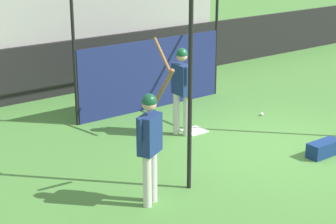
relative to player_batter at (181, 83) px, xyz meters
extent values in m
plane|color=#477F38|center=(1.05, -1.51, -1.09)|extent=(60.00, 60.00, 0.00)
cube|color=black|center=(1.05, 4.04, -0.42)|extent=(24.00, 0.12, 1.35)
cube|color=#9E9E99|center=(1.05, 5.70, 0.41)|extent=(6.50, 3.20, 3.00)
cube|color=navy|center=(-1.42, 4.50, 0.31)|extent=(0.45, 0.40, 0.10)
cube|color=navy|center=(-1.42, 4.68, 0.54)|extent=(0.45, 0.06, 0.40)
cube|color=navy|center=(-0.87, 4.50, 0.31)|extent=(0.45, 0.40, 0.10)
cube|color=navy|center=(-0.87, 4.68, 0.54)|extent=(0.45, 0.06, 0.40)
cube|color=navy|center=(-0.32, 4.50, 0.31)|extent=(0.45, 0.40, 0.10)
cube|color=navy|center=(-0.32, 4.68, 0.54)|extent=(0.45, 0.06, 0.40)
cube|color=navy|center=(0.23, 4.50, 0.31)|extent=(0.45, 0.40, 0.10)
cube|color=navy|center=(0.23, 4.68, 0.54)|extent=(0.45, 0.06, 0.40)
cube|color=navy|center=(0.78, 4.50, 0.31)|extent=(0.45, 0.40, 0.10)
cube|color=navy|center=(0.78, 4.68, 0.54)|extent=(0.45, 0.06, 0.40)
cube|color=navy|center=(1.33, 4.50, 0.31)|extent=(0.45, 0.40, 0.10)
cube|color=navy|center=(1.33, 4.68, 0.54)|extent=(0.45, 0.06, 0.40)
cube|color=navy|center=(1.88, 4.50, 0.31)|extent=(0.45, 0.40, 0.10)
cube|color=navy|center=(1.88, 4.68, 0.54)|extent=(0.45, 0.06, 0.40)
cube|color=navy|center=(2.43, 4.50, 0.31)|extent=(0.45, 0.40, 0.10)
cube|color=navy|center=(2.43, 4.68, 0.54)|extent=(0.45, 0.06, 0.40)
cube|color=navy|center=(2.98, 4.50, 0.31)|extent=(0.45, 0.40, 0.10)
cube|color=navy|center=(2.98, 4.68, 0.54)|extent=(0.45, 0.06, 0.40)
cube|color=navy|center=(3.53, 4.50, 0.31)|extent=(0.45, 0.40, 0.10)
cube|color=navy|center=(3.53, 4.68, 0.54)|extent=(0.45, 0.06, 0.40)
cube|color=navy|center=(-1.42, 5.30, 0.71)|extent=(0.45, 0.40, 0.10)
cube|color=navy|center=(-1.42, 5.48, 0.94)|extent=(0.45, 0.06, 0.40)
cube|color=navy|center=(-0.87, 5.30, 0.71)|extent=(0.45, 0.40, 0.10)
cube|color=navy|center=(-0.87, 5.48, 0.94)|extent=(0.45, 0.06, 0.40)
cube|color=navy|center=(-0.32, 5.30, 0.71)|extent=(0.45, 0.40, 0.10)
cube|color=navy|center=(-0.32, 5.48, 0.94)|extent=(0.45, 0.06, 0.40)
cube|color=navy|center=(0.23, 5.30, 0.71)|extent=(0.45, 0.40, 0.10)
cube|color=navy|center=(0.23, 5.48, 0.94)|extent=(0.45, 0.06, 0.40)
cube|color=navy|center=(0.78, 5.30, 0.71)|extent=(0.45, 0.40, 0.10)
cube|color=navy|center=(0.78, 5.48, 0.94)|extent=(0.45, 0.06, 0.40)
cube|color=navy|center=(1.33, 5.30, 0.71)|extent=(0.45, 0.40, 0.10)
cube|color=navy|center=(1.33, 5.48, 0.94)|extent=(0.45, 0.06, 0.40)
cube|color=navy|center=(1.88, 5.30, 0.71)|extent=(0.45, 0.40, 0.10)
cube|color=navy|center=(1.88, 5.48, 0.94)|extent=(0.45, 0.06, 0.40)
cube|color=navy|center=(2.43, 5.30, 0.71)|extent=(0.45, 0.40, 0.10)
cube|color=navy|center=(2.98, 5.30, 0.71)|extent=(0.45, 0.40, 0.10)
cube|color=navy|center=(3.53, 5.30, 0.71)|extent=(0.45, 0.40, 0.10)
cylinder|color=black|center=(-1.40, -2.00, 0.47)|extent=(0.07, 0.07, 3.14)
cylinder|color=black|center=(-1.40, 1.80, 0.47)|extent=(0.07, 0.07, 3.14)
cylinder|color=black|center=(2.51, 1.80, 0.47)|extent=(0.07, 0.07, 3.14)
cube|color=navy|center=(0.56, 1.78, -0.28)|extent=(3.84, 0.03, 1.62)
cube|color=white|center=(0.36, -0.01, -1.09)|extent=(0.44, 0.44, 0.02)
cylinder|color=silver|center=(0.06, -0.11, -0.66)|extent=(0.14, 0.14, 0.86)
cylinder|color=silver|center=(-0.05, 0.09, -0.66)|extent=(0.14, 0.14, 0.86)
cube|color=navy|center=(0.01, -0.01, 0.07)|extent=(0.24, 0.43, 0.61)
sphere|color=tan|center=(0.01, -0.01, 0.55)|extent=(0.22, 0.22, 0.22)
sphere|color=#144C2D|center=(0.01, -0.01, 0.60)|extent=(0.23, 0.23, 0.23)
cylinder|color=navy|center=(-0.04, -0.23, 0.21)|extent=(0.07, 0.07, 0.34)
cylinder|color=navy|center=(-0.02, 0.21, 0.21)|extent=(0.07, 0.07, 0.34)
cylinder|color=brown|center=(-0.28, 0.26, 0.58)|extent=(0.22, 0.74, 0.55)
sphere|color=brown|center=(0.07, 0.18, 0.33)|extent=(0.08, 0.08, 0.08)
cylinder|color=silver|center=(-2.30, -2.11, -0.67)|extent=(0.18, 0.18, 0.84)
cylinder|color=silver|center=(-2.13, -2.03, -0.67)|extent=(0.18, 0.18, 0.84)
cube|color=navy|center=(-2.22, -2.07, 0.05)|extent=(0.47, 0.39, 0.60)
sphere|color=tan|center=(-2.22, -2.07, 0.51)|extent=(0.21, 0.21, 0.21)
sphere|color=#144C2D|center=(-2.22, -2.07, 0.56)|extent=(0.22, 0.22, 0.22)
cylinder|color=navy|center=(-2.43, -2.14, 0.18)|extent=(0.09, 0.09, 0.33)
cylinder|color=navy|center=(-2.04, -1.93, 0.18)|extent=(0.09, 0.09, 0.33)
cylinder|color=brown|center=(-1.88, -1.91, 0.61)|extent=(0.08, 0.59, 0.80)
sphere|color=brown|center=(-2.15, -1.92, 0.23)|extent=(0.08, 0.08, 0.08)
cube|color=navy|center=(1.45, -2.45, -0.95)|extent=(0.70, 0.28, 0.28)
sphere|color=white|center=(2.21, -0.14, -1.06)|extent=(0.07, 0.07, 0.07)
camera|label=1|loc=(-6.65, -8.43, 2.99)|focal=60.00mm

